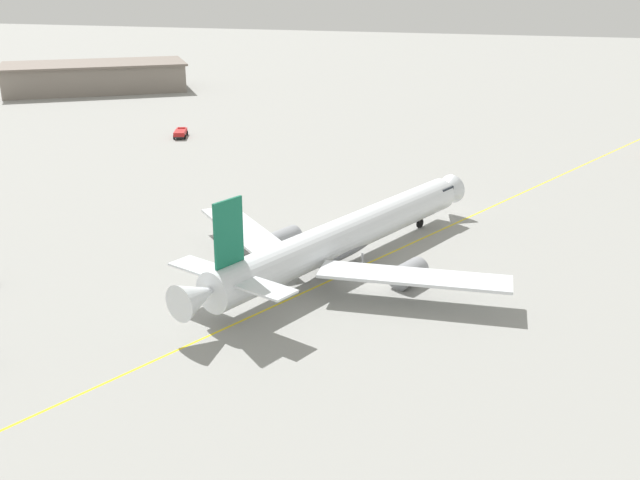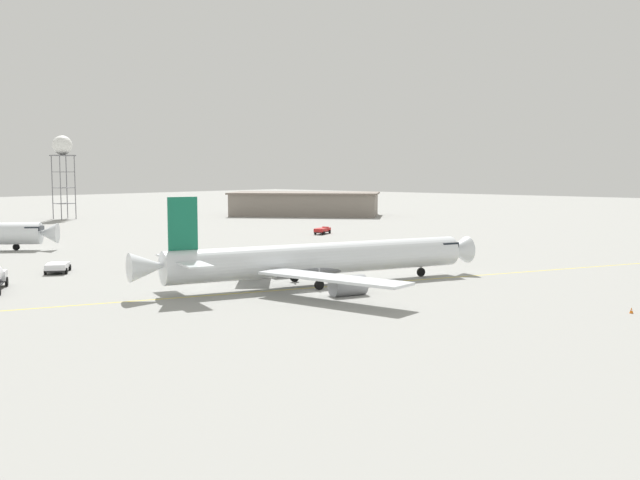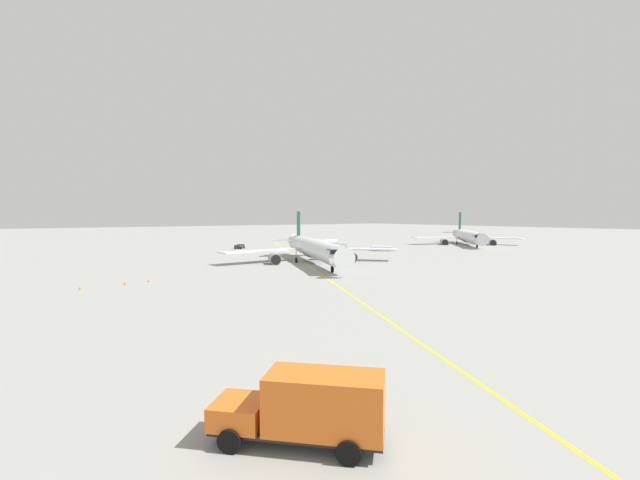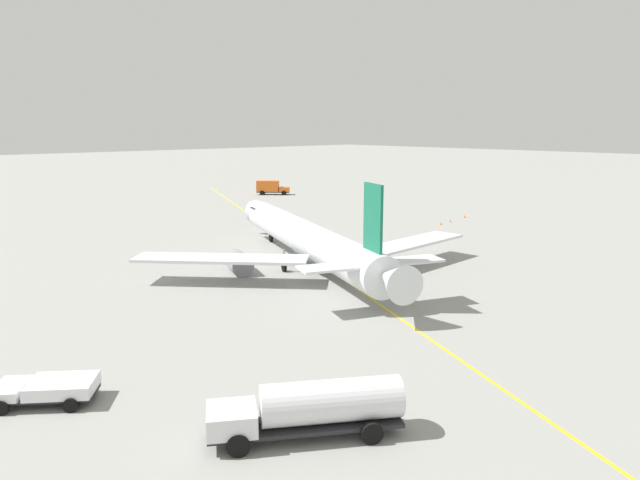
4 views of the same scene
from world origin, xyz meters
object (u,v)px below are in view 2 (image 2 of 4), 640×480
object	(u,v)px
pushback_tug_truck	(58,267)
airliner_main	(316,261)
ops_pickup_truck	(322,230)
safety_cone_near	(631,310)
radar_tower	(62,149)

from	to	relation	value
pushback_tug_truck	airliner_main	bearing A→B (deg)	-118.53
airliner_main	ops_pickup_truck	xyz separation A→B (m)	(51.42, 43.38, -2.05)
safety_cone_near	radar_tower	bearing A→B (deg)	78.11
radar_tower	airliner_main	bearing A→B (deg)	-107.73
airliner_main	safety_cone_near	distance (m)	34.20
ops_pickup_truck	radar_tower	size ratio (longest dim) A/B	0.25
safety_cone_near	airliner_main	bearing A→B (deg)	101.45
radar_tower	safety_cone_near	world-z (taller)	radar_tower
airliner_main	safety_cone_near	bearing A→B (deg)	-56.81
ops_pickup_truck	safety_cone_near	size ratio (longest dim) A/B	10.12
ops_pickup_truck	pushback_tug_truck	distance (m)	66.85
airliner_main	radar_tower	distance (m)	133.54
pushback_tug_truck	safety_cone_near	world-z (taller)	pushback_tug_truck
airliner_main	ops_pickup_truck	bearing A→B (deg)	61.90
pushback_tug_truck	radar_tower	distance (m)	110.38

